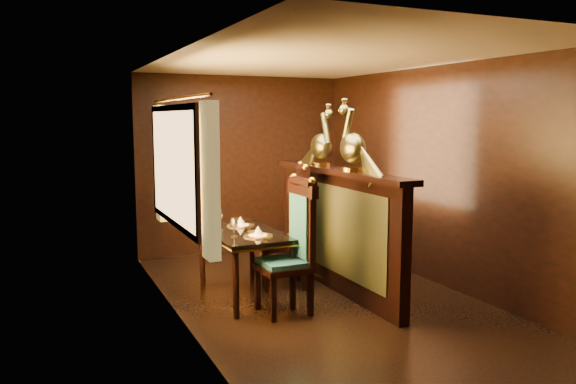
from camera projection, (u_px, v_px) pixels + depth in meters
name	position (u px, v px, depth m)	size (l,w,h in m)	color
ground	(322.00, 300.00, 5.94)	(5.00, 5.00, 0.00)	black
room_shell	(316.00, 150.00, 5.71)	(3.04, 5.04, 2.52)	black
partition	(336.00, 226.00, 6.24)	(0.26, 2.70, 1.36)	black
dining_table	(244.00, 238.00, 5.91)	(0.77, 1.24, 0.92)	black
chair_left	(295.00, 241.00, 5.51)	(0.49, 0.54, 1.36)	black
chair_right	(295.00, 222.00, 6.36)	(0.64, 0.66, 1.41)	black
peacock_left	(353.00, 135.00, 5.81)	(0.24, 0.64, 0.76)	#174630
peacock_right	(321.00, 135.00, 6.46)	(0.22, 0.59, 0.71)	#174630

